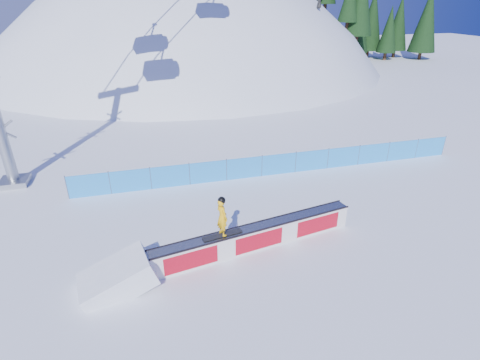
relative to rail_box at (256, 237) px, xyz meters
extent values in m
plane|color=white|center=(3.30, 1.76, -0.50)|extent=(160.00, 160.00, 0.00)
sphere|color=white|center=(3.30, 43.76, -18.50)|extent=(64.00, 64.00, 64.00)
cylinder|color=#382316|center=(23.67, 38.51, 6.22)|extent=(0.50, 0.50, 1.40)
cylinder|color=#382316|center=(23.90, 38.51, 6.02)|extent=(0.50, 0.50, 1.40)
cylinder|color=#382316|center=(24.70, 46.20, 5.77)|extent=(0.50, 0.50, 1.40)
cylinder|color=#382316|center=(26.26, 38.42, 3.75)|extent=(0.50, 0.50, 1.40)
cylinder|color=#382316|center=(29.04, 44.35, 1.10)|extent=(0.50, 0.50, 1.40)
cone|color=black|center=(29.04, 44.35, 4.70)|extent=(2.64, 2.64, 6.00)
cylinder|color=#382316|center=(31.92, 42.91, 0.10)|extent=(0.50, 0.50, 1.40)
cone|color=black|center=(31.92, 42.91, 4.61)|extent=(3.44, 3.44, 7.83)
cylinder|color=#382316|center=(31.59, 47.41, 0.10)|extent=(0.50, 0.50, 1.40)
cone|color=black|center=(31.59, 47.41, 3.75)|extent=(2.68, 2.68, 6.10)
cylinder|color=#382316|center=(34.96, 40.37, 0.10)|extent=(0.50, 0.50, 1.40)
cone|color=black|center=(34.96, 40.37, 4.72)|extent=(3.54, 3.54, 8.05)
cylinder|color=#382316|center=(34.92, 46.02, 0.10)|extent=(0.50, 0.50, 1.40)
cone|color=black|center=(34.92, 46.02, 5.13)|extent=(3.90, 3.90, 8.86)
cylinder|color=#382316|center=(36.36, 44.01, 0.10)|extent=(0.50, 0.50, 1.40)
cone|color=black|center=(36.36, 44.01, 3.87)|extent=(2.79, 2.79, 6.34)
cylinder|color=#382316|center=(40.69, 46.52, 0.10)|extent=(0.50, 0.50, 1.40)
cone|color=black|center=(40.69, 46.52, 4.16)|extent=(3.04, 3.04, 6.92)
cube|color=#248DE6|center=(3.30, 6.26, 0.10)|extent=(22.00, 0.03, 1.20)
cylinder|color=#415176|center=(-7.70, 6.26, 0.15)|extent=(0.05, 0.05, 1.30)
cylinder|color=#415176|center=(-5.70, 6.26, 0.15)|extent=(0.05, 0.05, 1.30)
cylinder|color=#415176|center=(-3.70, 6.26, 0.15)|extent=(0.05, 0.05, 1.30)
cylinder|color=#415176|center=(-1.70, 6.26, 0.15)|extent=(0.05, 0.05, 1.30)
cylinder|color=#415176|center=(0.30, 6.26, 0.15)|extent=(0.05, 0.05, 1.30)
cylinder|color=#415176|center=(2.30, 6.26, 0.15)|extent=(0.05, 0.05, 1.30)
cylinder|color=#415176|center=(4.30, 6.26, 0.15)|extent=(0.05, 0.05, 1.30)
cylinder|color=#415176|center=(6.30, 6.26, 0.15)|extent=(0.05, 0.05, 1.30)
cylinder|color=#415176|center=(8.30, 6.26, 0.15)|extent=(0.05, 0.05, 1.30)
cylinder|color=#415176|center=(10.30, 6.26, 0.15)|extent=(0.05, 0.05, 1.30)
cylinder|color=#415176|center=(12.30, 6.26, 0.15)|extent=(0.05, 0.05, 1.30)
cylinder|color=#415176|center=(14.30, 6.26, 0.15)|extent=(0.05, 0.05, 1.30)
cube|color=#9398A0|center=(-10.70, 8.76, -0.35)|extent=(1.40, 1.40, 0.30)
cube|color=white|center=(0.00, 0.00, -0.02)|extent=(8.44, 1.98, 0.95)
cube|color=#8F919C|center=(0.00, 0.00, 0.47)|extent=(8.36, 1.99, 0.04)
cube|color=black|center=(0.05, -0.28, 0.48)|extent=(8.35, 1.49, 0.06)
cube|color=black|center=(-0.05, 0.28, 0.48)|extent=(8.35, 1.49, 0.06)
cube|color=red|center=(0.05, -0.27, -0.02)|extent=(7.93, 1.41, 0.71)
cube|color=red|center=(-0.05, 0.27, -0.02)|extent=(7.93, 1.41, 0.71)
cube|color=black|center=(-1.40, -0.24, 0.53)|extent=(1.56, 0.54, 0.03)
imported|color=yellow|center=(-1.40, -0.24, 1.29)|extent=(0.53, 0.63, 1.49)
sphere|color=black|center=(-1.40, -0.24, 1.98)|extent=(0.28, 0.28, 0.28)
imported|color=black|center=(16.92, 30.72, 8.18)|extent=(0.77, 0.94, 1.65)
camera|label=1|loc=(-3.82, -11.59, 8.44)|focal=28.00mm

